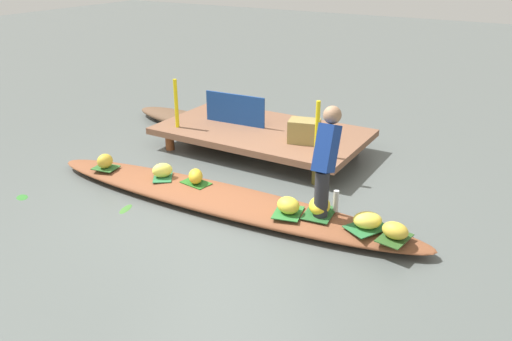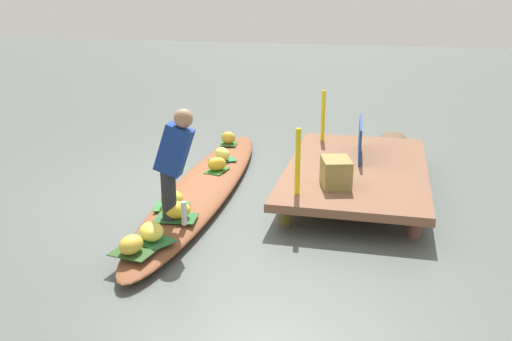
{
  "view_description": "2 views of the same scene",
  "coord_description": "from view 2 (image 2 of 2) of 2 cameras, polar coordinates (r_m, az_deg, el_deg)",
  "views": [
    {
      "loc": [
        3.35,
        -4.8,
        2.99
      ],
      "look_at": [
        0.09,
        0.7,
        0.24
      ],
      "focal_mm": 36.66,
      "sensor_mm": 36.0,
      "label": 1
    },
    {
      "loc": [
        6.7,
        2.28,
        2.63
      ],
      "look_at": [
        -0.08,
        0.69,
        0.35
      ],
      "focal_mm": 39.97,
      "sensor_mm": 36.0,
      "label": 2
    }
  ],
  "objects": [
    {
      "name": "leaf_mat_3",
      "position": [
        7.86,
        -3.92,
        0.0
      ],
      "size": [
        0.4,
        0.28,
        0.01
      ],
      "primitive_type": "cube",
      "rotation": [
        0.0,
        0.0,
        3.0
      ],
      "color": "#286820",
      "rests_on": "vendor_boat"
    },
    {
      "name": "banana_bunch_6",
      "position": [
        5.58,
        -12.41,
        -7.25
      ],
      "size": [
        0.3,
        0.24,
        0.18
      ],
      "primitive_type": "ellipsoid",
      "rotation": [
        0.0,
        0.0,
        6.17
      ],
      "color": "gold",
      "rests_on": "vendor_boat"
    },
    {
      "name": "canal_water",
      "position": [
        7.55,
        -5.25,
        -2.34
      ],
      "size": [
        40.0,
        40.0,
        0.0
      ],
      "primitive_type": "plane",
      "color": "#545B58",
      "rests_on": "ground"
    },
    {
      "name": "railing_post_west",
      "position": [
        8.7,
        6.73,
        5.45
      ],
      "size": [
        0.06,
        0.06,
        0.77
      ],
      "primitive_type": "cylinder",
      "color": "yellow",
      "rests_on": "dock_platform"
    },
    {
      "name": "leaf_mat_6",
      "position": [
        5.62,
        -12.35,
        -8.05
      ],
      "size": [
        0.33,
        0.43,
        0.01
      ],
      "primitive_type": "cube",
      "rotation": [
        0.0,
        0.0,
        1.41
      ],
      "color": "#2B5120",
      "rests_on": "vendor_boat"
    },
    {
      "name": "drifting_plant_0",
      "position": [
        10.02,
        -7.15,
        2.8
      ],
      "size": [
        0.23,
        0.21,
        0.01
      ],
      "primitive_type": "ellipsoid",
      "rotation": [
        0.0,
        0.0,
        2.69
      ],
      "color": "#30762B",
      "rests_on": "ground"
    },
    {
      "name": "leaf_mat_0",
      "position": [
        6.66,
        -8.41,
        -3.57
      ],
      "size": [
        0.39,
        0.45,
        0.01
      ],
      "primitive_type": "cube",
      "rotation": [
        0.0,
        0.0,
        1.81
      ],
      "color": "#2D7432",
      "rests_on": "vendor_boat"
    },
    {
      "name": "banana_bunch_1",
      "position": [
        6.29,
        -8.02,
        -3.93
      ],
      "size": [
        0.32,
        0.37,
        0.19
      ],
      "primitive_type": "ellipsoid",
      "rotation": [
        0.0,
        0.0,
        4.99
      ],
      "color": "yellow",
      "rests_on": "vendor_boat"
    },
    {
      "name": "dock_platform",
      "position": [
        7.61,
        10.03,
        0.01
      ],
      "size": [
        3.2,
        1.8,
        0.36
      ],
      "color": "brown",
      "rests_on": "ground"
    },
    {
      "name": "leaf_mat_2",
      "position": [
        8.32,
        -3.38,
        1.06
      ],
      "size": [
        0.41,
        0.44,
        0.01
      ],
      "primitive_type": "cube",
      "rotation": [
        0.0,
        0.0,
        2.2
      ],
      "color": "#2A7141",
      "rests_on": "vendor_boat"
    },
    {
      "name": "vendor_person",
      "position": [
        6.06,
        -8.2,
        1.2
      ],
      "size": [
        0.2,
        0.44,
        1.24
      ],
      "color": "#28282D",
      "rests_on": "vendor_boat"
    },
    {
      "name": "leaf_mat_1",
      "position": [
        6.33,
        -7.99,
        -4.72
      ],
      "size": [
        0.36,
        0.48,
        0.01
      ],
      "primitive_type": "cube",
      "rotation": [
        0.0,
        0.0,
        1.69
      ],
      "color": "#255C2A",
      "rests_on": "vendor_boat"
    },
    {
      "name": "banana_bunch_0",
      "position": [
        6.62,
        -8.44,
        -2.83
      ],
      "size": [
        0.34,
        0.32,
        0.19
      ],
      "primitive_type": "ellipsoid",
      "rotation": [
        0.0,
        0.0,
        2.79
      ],
      "color": "yellow",
      "rests_on": "vendor_boat"
    },
    {
      "name": "moored_boat",
      "position": [
        9.27,
        12.86,
        1.88
      ],
      "size": [
        2.61,
        0.94,
        0.22
      ],
      "primitive_type": "ellipsoid",
      "rotation": [
        0.0,
        0.0,
        -0.12
      ],
      "color": "brown",
      "rests_on": "ground"
    },
    {
      "name": "banana_bunch_4",
      "position": [
        9.15,
        -2.79,
        3.29
      ],
      "size": [
        0.2,
        0.23,
        0.2
      ],
      "primitive_type": "ellipsoid",
      "rotation": [
        0.0,
        0.0,
        1.59
      ],
      "color": "gold",
      "rests_on": "vendor_boat"
    },
    {
      "name": "banana_bunch_3",
      "position": [
        7.83,
        -3.93,
        0.65
      ],
      "size": [
        0.3,
        0.32,
        0.19
      ],
      "primitive_type": "ellipsoid",
      "rotation": [
        0.0,
        0.0,
        5.37
      ],
      "color": "gold",
      "rests_on": "vendor_boat"
    },
    {
      "name": "produce_crate",
      "position": [
        6.77,
        8.0,
        -0.19
      ],
      "size": [
        0.51,
        0.42,
        0.33
      ],
      "primitive_type": "cube",
      "rotation": [
        0.0,
        0.0,
        0.27
      ],
      "color": "olive",
      "rests_on": "dock_platform"
    },
    {
      "name": "water_bottle",
      "position": [
        6.12,
        -7.22,
        -4.26
      ],
      "size": [
        0.06,
        0.06,
        0.26
      ],
      "primitive_type": "cylinder",
      "color": "silver",
      "rests_on": "vendor_boat"
    },
    {
      "name": "leaf_mat_5",
      "position": [
        5.86,
        -10.37,
        -6.81
      ],
      "size": [
        0.48,
        0.53,
        0.01
      ],
      "primitive_type": "cube",
      "rotation": [
        0.0,
        0.0,
        1.08
      ],
      "color": "#2A6F3A",
      "rests_on": "vendor_boat"
    },
    {
      "name": "railing_post_east",
      "position": [
        6.4,
        4.2,
        0.88
      ],
      "size": [
        0.06,
        0.06,
        0.77
      ],
      "primitive_type": "cylinder",
      "color": "yellow",
      "rests_on": "dock_platform"
    },
    {
      "name": "market_banner",
      "position": [
        8.01,
        10.38,
        3.14
      ],
      "size": [
        1.05,
        0.09,
        0.49
      ],
      "primitive_type": "cube",
      "rotation": [
        0.0,
        0.0,
        0.06
      ],
      "color": "navy",
      "rests_on": "dock_platform"
    },
    {
      "name": "banana_bunch_2",
      "position": [
        8.3,
        -3.39,
        1.68
      ],
      "size": [
        0.31,
        0.32,
        0.19
      ],
      "primitive_type": "ellipsoid",
      "rotation": [
        0.0,
        0.0,
        0.91
      ],
      "color": "#EEE657",
      "rests_on": "vendor_boat"
    },
    {
      "name": "vendor_boat",
      "position": [
        7.52,
        -5.27,
        -1.67
      ],
      "size": [
        5.26,
        0.99,
        0.19
      ],
      "primitive_type": "ellipsoid",
      "rotation": [
        0.0,
        0.0,
        0.04
      ],
      "color": "brown",
      "rests_on": "ground"
    },
    {
      "name": "drifting_plant_2",
      "position": [
        8.63,
        -7.54,
        0.25
      ],
      "size": [
        0.17,
        0.28,
        0.01
      ],
      "primitive_type": "ellipsoid",
      "rotation": [
        0.0,
        0.0,
        1.83
      ],
      "color": "#3F762F",
      "rests_on": "ground"
    },
    {
      "name": "banana_bunch_5",
      "position": [
        5.82,
        -10.42,
        -6.03
      ],
      "size": [
        0.39,
        0.36,
        0.18
      ],
      "primitive_type": "ellipsoid",
      "rotation": [
        0.0,
        0.0,
        3.62
      ],
      "color": "#F9DE4E",
      "rests_on": "vendor_boat"
    },
    {
      "name": "leaf_mat_4",
      "position": [
        9.17,
        -2.78,
        2.7
      ],
      "size": [
        0.35,
        0.3,
        0.01
      ],
      "primitive_type": "cube",
      "rotation": [
        0.0,
        0.0,
        0.15
      ],
      "color": "#2F632A",
      "rests_on": "vendor_boat"
    }
  ]
}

